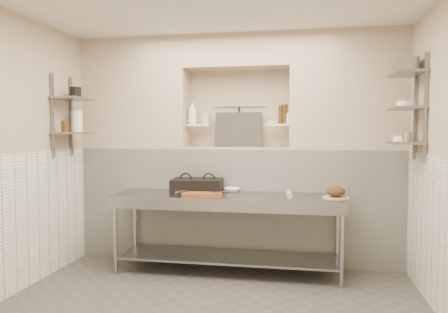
% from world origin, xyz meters
% --- Properties ---
extents(wall_back, '(4.00, 0.10, 2.80)m').
position_xyz_m(wall_back, '(0.00, 2.00, 1.40)').
color(wall_back, tan).
rests_on(wall_back, ground).
extents(wall_front, '(4.00, 0.10, 2.80)m').
position_xyz_m(wall_front, '(0.00, -2.00, 1.40)').
color(wall_front, tan).
rests_on(wall_front, ground).
extents(backwall_lower, '(4.00, 0.40, 1.40)m').
position_xyz_m(backwall_lower, '(0.00, 1.75, 0.70)').
color(backwall_lower, white).
rests_on(backwall_lower, floor).
extents(alcove_sill, '(1.30, 0.40, 0.02)m').
position_xyz_m(alcove_sill, '(0.00, 1.75, 1.41)').
color(alcove_sill, tan).
rests_on(alcove_sill, backwall_lower).
extents(backwall_pillar_left, '(1.35, 0.40, 1.40)m').
position_xyz_m(backwall_pillar_left, '(-1.33, 1.75, 2.10)').
color(backwall_pillar_left, tan).
rests_on(backwall_pillar_left, backwall_lower).
extents(backwall_pillar_right, '(1.35, 0.40, 1.40)m').
position_xyz_m(backwall_pillar_right, '(1.33, 1.75, 2.10)').
color(backwall_pillar_right, tan).
rests_on(backwall_pillar_right, backwall_lower).
extents(backwall_header, '(1.30, 0.40, 0.40)m').
position_xyz_m(backwall_header, '(0.00, 1.75, 2.60)').
color(backwall_header, tan).
rests_on(backwall_header, backwall_lower).
extents(wainscot_left, '(0.02, 3.90, 1.40)m').
position_xyz_m(wainscot_left, '(-1.99, 0.00, 0.70)').
color(wainscot_left, white).
rests_on(wainscot_left, floor).
extents(alcove_shelf_left, '(0.28, 0.16, 0.02)m').
position_xyz_m(alcove_shelf_left, '(-0.50, 1.75, 1.70)').
color(alcove_shelf_left, white).
rests_on(alcove_shelf_left, backwall_lower).
extents(alcove_shelf_right, '(0.28, 0.16, 0.02)m').
position_xyz_m(alcove_shelf_right, '(0.50, 1.75, 1.70)').
color(alcove_shelf_right, white).
rests_on(alcove_shelf_right, backwall_lower).
extents(utensil_rail, '(0.70, 0.02, 0.02)m').
position_xyz_m(utensil_rail, '(0.00, 1.92, 1.95)').
color(utensil_rail, gray).
rests_on(utensil_rail, wall_back).
extents(hanging_steel, '(0.02, 0.02, 0.30)m').
position_xyz_m(hanging_steel, '(0.00, 1.90, 1.78)').
color(hanging_steel, black).
rests_on(hanging_steel, utensil_rail).
extents(splash_panel, '(0.60, 0.08, 0.45)m').
position_xyz_m(splash_panel, '(0.00, 1.85, 1.64)').
color(splash_panel, '#383330').
rests_on(splash_panel, alcove_sill).
extents(shelf_rail_left_a, '(0.03, 0.03, 0.95)m').
position_xyz_m(shelf_rail_left_a, '(-1.98, 1.25, 1.80)').
color(shelf_rail_left_a, slate).
rests_on(shelf_rail_left_a, wall_left).
extents(shelf_rail_left_b, '(0.03, 0.03, 0.95)m').
position_xyz_m(shelf_rail_left_b, '(-1.98, 0.85, 1.80)').
color(shelf_rail_left_b, slate).
rests_on(shelf_rail_left_b, wall_left).
extents(wall_shelf_left_lower, '(0.30, 0.50, 0.02)m').
position_xyz_m(wall_shelf_left_lower, '(-1.84, 1.05, 1.60)').
color(wall_shelf_left_lower, slate).
rests_on(wall_shelf_left_lower, wall_left).
extents(wall_shelf_left_upper, '(0.30, 0.50, 0.03)m').
position_xyz_m(wall_shelf_left_upper, '(-1.84, 1.05, 2.00)').
color(wall_shelf_left_upper, slate).
rests_on(wall_shelf_left_upper, wall_left).
extents(shelf_rail_right_a, '(0.03, 0.03, 1.05)m').
position_xyz_m(shelf_rail_right_a, '(1.98, 1.25, 1.85)').
color(shelf_rail_right_a, slate).
rests_on(shelf_rail_right_a, wall_right).
extents(shelf_rail_right_b, '(0.03, 0.03, 1.05)m').
position_xyz_m(shelf_rail_right_b, '(1.98, 0.85, 1.85)').
color(shelf_rail_right_b, slate).
rests_on(shelf_rail_right_b, wall_right).
extents(wall_shelf_right_lower, '(0.30, 0.50, 0.02)m').
position_xyz_m(wall_shelf_right_lower, '(1.84, 1.05, 1.50)').
color(wall_shelf_right_lower, slate).
rests_on(wall_shelf_right_lower, wall_right).
extents(wall_shelf_right_mid, '(0.30, 0.50, 0.02)m').
position_xyz_m(wall_shelf_right_mid, '(1.84, 1.05, 1.85)').
color(wall_shelf_right_mid, slate).
rests_on(wall_shelf_right_mid, wall_right).
extents(wall_shelf_right_upper, '(0.30, 0.50, 0.03)m').
position_xyz_m(wall_shelf_right_upper, '(1.84, 1.05, 2.20)').
color(wall_shelf_right_upper, slate).
rests_on(wall_shelf_right_upper, wall_right).
extents(prep_table, '(2.60, 0.70, 0.90)m').
position_xyz_m(prep_table, '(-0.02, 1.18, 0.64)').
color(prep_table, gray).
rests_on(prep_table, floor).
extents(panini_press, '(0.62, 0.48, 0.16)m').
position_xyz_m(panini_press, '(-0.41, 1.32, 0.98)').
color(panini_press, black).
rests_on(panini_press, prep_table).
extents(cutting_board, '(0.51, 0.42, 0.04)m').
position_xyz_m(cutting_board, '(-0.30, 1.05, 0.92)').
color(cutting_board, brown).
rests_on(cutting_board, prep_table).
extents(knife_blade, '(0.25, 0.18, 0.01)m').
position_xyz_m(knife_blade, '(-0.06, 1.09, 0.95)').
color(knife_blade, gray).
rests_on(knife_blade, cutting_board).
extents(tongs, '(0.09, 0.26, 0.02)m').
position_xyz_m(tongs, '(-0.49, 0.97, 0.96)').
color(tongs, gray).
rests_on(tongs, cutting_board).
extents(mixing_bowl, '(0.20, 0.20, 0.05)m').
position_xyz_m(mixing_bowl, '(-0.01, 1.44, 0.92)').
color(mixing_bowl, white).
rests_on(mixing_bowl, prep_table).
extents(rolling_pin, '(0.08, 0.39, 0.06)m').
position_xyz_m(rolling_pin, '(0.67, 1.15, 0.93)').
color(rolling_pin, tan).
rests_on(rolling_pin, prep_table).
extents(bread_board, '(0.29, 0.29, 0.02)m').
position_xyz_m(bread_board, '(1.17, 1.13, 0.91)').
color(bread_board, tan).
rests_on(bread_board, prep_table).
extents(bread_loaf, '(0.20, 0.20, 0.12)m').
position_xyz_m(bread_loaf, '(1.17, 1.13, 0.98)').
color(bread_loaf, '#4C2D19').
rests_on(bread_loaf, bread_board).
extents(bottle_soap, '(0.13, 0.13, 0.29)m').
position_xyz_m(bottle_soap, '(-0.58, 1.74, 1.86)').
color(bottle_soap, white).
rests_on(bottle_soap, alcove_shelf_left).
extents(jar_alcove, '(0.09, 0.09, 0.13)m').
position_xyz_m(jar_alcove, '(-0.41, 1.79, 1.78)').
color(jar_alcove, tan).
rests_on(jar_alcove, alcove_shelf_left).
extents(bowl_alcove, '(0.16, 0.16, 0.04)m').
position_xyz_m(bowl_alcove, '(0.44, 1.74, 1.73)').
color(bowl_alcove, white).
rests_on(bowl_alcove, alcove_shelf_right).
extents(condiment_a, '(0.07, 0.07, 0.24)m').
position_xyz_m(condiment_a, '(0.59, 1.77, 1.83)').
color(condiment_a, '#40250C').
rests_on(condiment_a, alcove_shelf_right).
extents(condiment_b, '(0.06, 0.06, 0.23)m').
position_xyz_m(condiment_b, '(0.54, 1.77, 1.83)').
color(condiment_b, '#40250C').
rests_on(condiment_b, alcove_shelf_right).
extents(condiment_c, '(0.08, 0.08, 0.13)m').
position_xyz_m(condiment_c, '(0.62, 1.78, 1.78)').
color(condiment_c, white).
rests_on(condiment_c, alcove_shelf_right).
extents(jug_left, '(0.13, 0.13, 0.25)m').
position_xyz_m(jug_left, '(-1.84, 1.14, 1.74)').
color(jug_left, white).
rests_on(jug_left, wall_shelf_left_lower).
extents(jar_left, '(0.08, 0.08, 0.13)m').
position_xyz_m(jar_left, '(-1.84, 0.87, 1.68)').
color(jar_left, '#40250C').
rests_on(jar_left, wall_shelf_left_lower).
extents(box_left_upper, '(0.12, 0.12, 0.13)m').
position_xyz_m(box_left_upper, '(-1.84, 1.12, 2.08)').
color(box_left_upper, black).
rests_on(box_left_upper, wall_shelf_left_upper).
extents(bowl_right, '(0.19, 0.19, 0.06)m').
position_xyz_m(bowl_right, '(1.84, 1.18, 1.54)').
color(bowl_right, white).
rests_on(bowl_right, wall_shelf_right_lower).
extents(canister_right, '(0.10, 0.10, 0.10)m').
position_xyz_m(canister_right, '(1.84, 0.97, 1.56)').
color(canister_right, gray).
rests_on(canister_right, wall_shelf_right_lower).
extents(bowl_right_mid, '(0.17, 0.17, 0.06)m').
position_xyz_m(bowl_right_mid, '(1.84, 1.08, 1.89)').
color(bowl_right_mid, white).
rests_on(bowl_right_mid, wall_shelf_right_mid).
extents(basket_right, '(0.21, 0.25, 0.15)m').
position_xyz_m(basket_right, '(1.84, 1.10, 2.29)').
color(basket_right, gray).
rests_on(basket_right, wall_shelf_right_upper).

